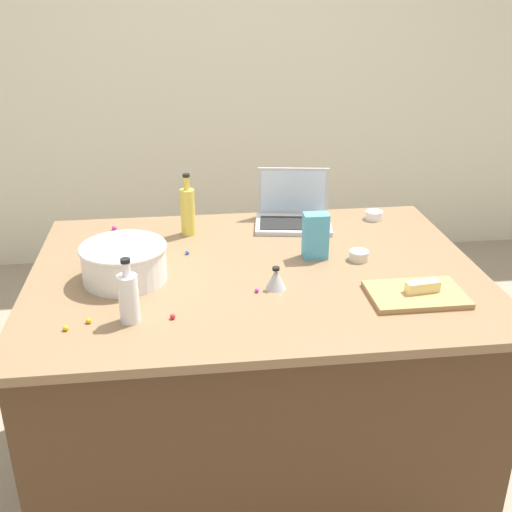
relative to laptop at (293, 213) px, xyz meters
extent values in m
plane|color=gray|center=(-0.21, -0.43, -0.95)|extent=(12.00, 12.00, 0.00)
cube|color=beige|center=(-0.21, 1.81, 0.35)|extent=(8.00, 0.10, 2.60)
cube|color=#4C331E|center=(-0.21, -0.43, -0.51)|extent=(1.52, 1.10, 0.87)
cube|color=#846647|center=(-0.21, -0.43, -0.06)|extent=(1.58, 1.16, 0.03)
cube|color=#B7B7BC|center=(-0.01, -0.04, -0.04)|extent=(0.34, 0.26, 0.02)
cube|color=black|center=(-0.01, -0.05, -0.03)|extent=(0.29, 0.19, 0.00)
cube|color=#B7B7BC|center=(0.01, 0.08, 0.07)|extent=(0.30, 0.06, 0.20)
cube|color=silver|center=(0.01, 0.07, 0.07)|extent=(0.27, 0.04, 0.18)
cylinder|color=white|center=(-0.66, -0.46, 0.01)|extent=(0.28, 0.28, 0.12)
cylinder|color=black|center=(-0.66, -0.46, 0.02)|extent=(0.23, 0.23, 0.11)
torus|color=white|center=(-0.66, -0.46, 0.07)|extent=(0.29, 0.29, 0.02)
cylinder|color=white|center=(-0.63, -0.75, 0.03)|extent=(0.06, 0.06, 0.15)
cylinder|color=white|center=(-0.63, -0.75, 0.13)|extent=(0.03, 0.03, 0.04)
cylinder|color=black|center=(-0.63, -0.75, 0.15)|extent=(0.03, 0.03, 0.01)
cylinder|color=#DBC64C|center=(-0.44, -0.07, 0.05)|extent=(0.06, 0.06, 0.19)
cylinder|color=#DBC64C|center=(-0.44, -0.07, 0.17)|extent=(0.02, 0.02, 0.05)
cylinder|color=black|center=(-0.44, -0.07, 0.20)|extent=(0.03, 0.03, 0.01)
cube|color=#AD7F4C|center=(0.28, -0.70, -0.04)|extent=(0.31, 0.21, 0.02)
cube|color=#F4E58C|center=(0.30, -0.70, -0.01)|extent=(0.11, 0.05, 0.04)
cylinder|color=beige|center=(0.17, -0.40, -0.03)|extent=(0.07, 0.07, 0.04)
cylinder|color=white|center=(0.35, 0.01, -0.03)|extent=(0.07, 0.07, 0.04)
cone|color=#B2B2B7|center=(-0.16, -0.59, -0.01)|extent=(0.07, 0.07, 0.07)
cylinder|color=black|center=(-0.16, -0.59, 0.03)|extent=(0.02, 0.02, 0.01)
cube|color=#4CA5CC|center=(0.02, -0.35, 0.04)|extent=(0.09, 0.06, 0.17)
sphere|color=red|center=(-0.50, -0.75, -0.04)|extent=(0.02, 0.02, 0.02)
sphere|color=orange|center=(-0.79, -0.34, -0.04)|extent=(0.02, 0.02, 0.02)
sphere|color=yellow|center=(-0.76, -0.20, -0.04)|extent=(0.01, 0.01, 0.01)
sphere|color=blue|center=(-0.45, -0.27, -0.04)|extent=(0.02, 0.02, 0.02)
sphere|color=#CC3399|center=(-0.23, -0.61, -0.04)|extent=(0.01, 0.01, 0.01)
sphere|color=yellow|center=(-0.81, -0.78, -0.04)|extent=(0.02, 0.02, 0.02)
sphere|color=#CC3399|center=(-0.74, 0.01, -0.04)|extent=(0.02, 0.02, 0.02)
sphere|color=yellow|center=(-0.75, -0.74, -0.04)|extent=(0.02, 0.02, 0.02)
sphere|color=yellow|center=(-0.67, -0.38, -0.04)|extent=(0.02, 0.02, 0.02)
camera|label=1|loc=(-0.45, -2.41, 0.89)|focal=43.79mm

